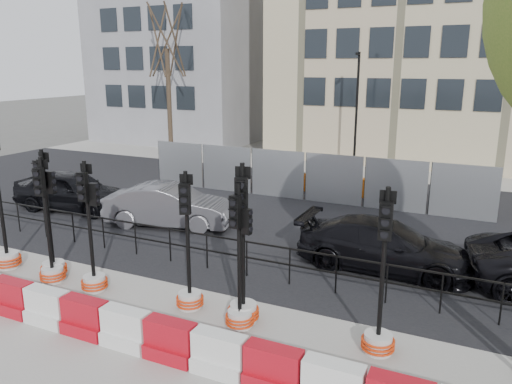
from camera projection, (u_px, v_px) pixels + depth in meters
The scene contains 22 objects.
ground at pixel (183, 286), 12.56m from camera, with size 120.00×120.00×0.00m, color #51514C.
sidewalk_near at pixel (100, 345), 9.93m from camera, with size 40.00×6.00×0.02m, color gray.
road at pixel (286, 213), 18.69m from camera, with size 40.00×14.00×0.03m, color black.
sidewalk_far at pixel (349, 169), 26.58m from camera, with size 40.00×4.00×0.02m, color gray.
building_grey at pixel (184, 41), 35.85m from camera, with size 11.00×9.06×14.00m.
building_cream at pixel (417, 0), 28.76m from camera, with size 15.00×10.06×18.00m.
kerb_railing at pixel (207, 245), 13.44m from camera, with size 18.00×0.04×1.00m.
heras_fencing at pixel (300, 179), 21.10m from camera, with size 14.33×1.72×2.00m.
lamp_post_far at pixel (356, 110), 24.68m from camera, with size 0.12×0.56×6.00m.
tree_bare_far at pixel (167, 42), 29.01m from camera, with size 2.00×2.00×9.00m.
barrier_row at pixel (105, 324), 10.01m from camera, with size 14.65×0.50×0.80m.
traffic_signal_a at pixel (5, 242), 13.49m from camera, with size 0.71×0.71×3.61m.
traffic_signal_b at pixel (52, 248), 12.91m from camera, with size 0.67×0.67×3.39m.
traffic_signal_c at pixel (51, 257), 12.63m from camera, with size 0.64×0.64×3.26m.
traffic_signal_d at pixel (93, 261), 12.11m from camera, with size 0.64×0.64×3.26m.
traffic_signal_e at pixel (189, 282), 11.26m from camera, with size 0.63×0.63×3.21m.
traffic_signal_f at pixel (240, 295), 10.42m from camera, with size 0.62×0.62×3.16m.
traffic_signal_g at pixel (243, 291), 10.65m from camera, with size 0.69×0.69×3.51m.
traffic_signal_h at pixel (379, 321), 9.49m from camera, with size 0.65×0.65×3.31m.
car_a at pixel (72, 191), 18.92m from camera, with size 4.67×2.29×1.53m, color black.
car_b at pixel (169, 206), 17.06m from camera, with size 4.63×2.51×1.45m, color #4D4D52.
car_c at pixel (385, 246), 13.44m from camera, with size 4.73×1.98×1.36m, color black.
Camera 1 is at (6.58, -9.69, 5.43)m, focal length 35.00 mm.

